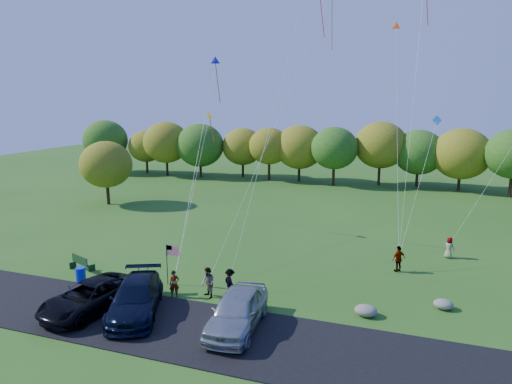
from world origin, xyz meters
TOP-DOWN VIEW (x-y plane):
  - ground at (0.00, 0.00)m, footprint 140.00×140.00m
  - asphalt_lane at (0.00, -4.00)m, footprint 44.00×6.00m
  - treeline at (1.60, 36.16)m, footprint 75.89×27.89m
  - minivan_dark at (-6.79, -3.96)m, footprint 3.62×6.21m
  - minivan_navy at (-4.26, -3.41)m, footprint 4.66×6.50m
  - minivan_silver at (1.51, -3.12)m, footprint 2.70×5.79m
  - flyer_a at (-3.36, -0.80)m, footprint 0.70×0.67m
  - flyer_b at (-1.46, -0.20)m, footprint 1.12×1.08m
  - flyer_c at (-0.40, 0.58)m, footprint 1.18×1.10m
  - flyer_d at (8.91, 7.69)m, footprint 1.07×1.04m
  - flyer_e at (12.30, 11.68)m, footprint 0.90×0.78m
  - park_bench at (-11.46, 0.88)m, footprint 1.82×0.96m
  - trash_barrel at (-10.16, -0.70)m, footprint 0.61×0.61m
  - flag_assembly at (-4.40, 0.71)m, footprint 0.97×0.63m
  - boulder_near at (7.52, 0.45)m, footprint 1.22×0.96m
  - boulder_far at (11.51, 2.70)m, footprint 1.06×0.88m

SIDE VIEW (x-z plane):
  - ground at x=0.00m, z-range 0.00..0.00m
  - asphalt_lane at x=0.00m, z-range 0.00..0.06m
  - boulder_far at x=11.51m, z-range 0.00..0.55m
  - boulder_near at x=7.52m, z-range 0.00..0.61m
  - trash_barrel at x=-10.16m, z-range 0.00..0.92m
  - park_bench at x=-11.46m, z-range 0.04..1.08m
  - flyer_e at x=12.30m, z-range 0.00..1.56m
  - flyer_c at x=-0.40m, z-range 0.00..1.60m
  - flyer_a at x=-3.36m, z-range 0.00..1.62m
  - minivan_dark at x=-6.79m, z-range 0.06..1.68m
  - flyer_d at x=8.91m, z-range 0.00..1.79m
  - flyer_b at x=-1.46m, z-range 0.00..1.82m
  - minivan_navy at x=-4.26m, z-range 0.06..1.81m
  - minivan_silver at x=1.51m, z-range 0.06..1.98m
  - flag_assembly at x=-4.40m, z-range 0.66..3.28m
  - treeline at x=1.60m, z-range 0.61..8.89m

